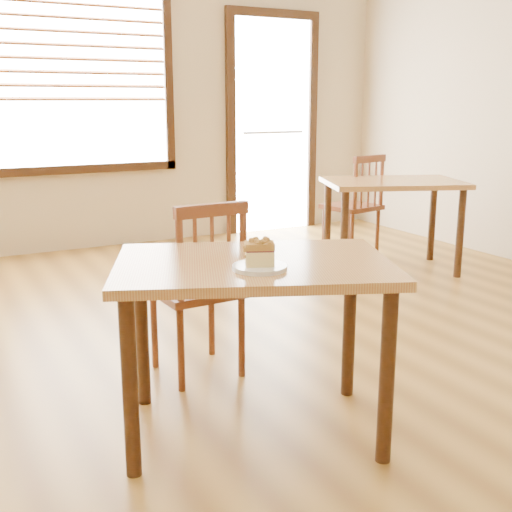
{
  "coord_description": "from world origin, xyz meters",
  "views": [
    {
      "loc": [
        -1.12,
        -2.08,
        1.38
      ],
      "look_at": [
        0.01,
        0.05,
        0.8
      ],
      "focal_mm": 45.0,
      "sensor_mm": 36.0,
      "label": 1
    }
  ],
  "objects": [
    {
      "name": "ground",
      "position": [
        0.0,
        0.0,
        0.0
      ],
      "size": [
        8.0,
        8.0,
        0.0
      ],
      "primitive_type": "plane",
      "color": "olive"
    },
    {
      "name": "window_right",
      "position": [
        0.3,
        3.97,
        1.81
      ],
      "size": [
        1.76,
        0.1,
        1.96
      ],
      "color": "white",
      "rests_on": "room_shell"
    },
    {
      "name": "entry_door",
      "position": [
        2.3,
        3.98,
        1.2
      ],
      "size": [
        1.08,
        0.06,
        2.29
      ],
      "color": "white",
      "rests_on": "ground"
    },
    {
      "name": "cafe_table_main",
      "position": [
        0.05,
        0.15,
        0.64
      ],
      "size": [
        1.3,
        1.1,
        0.75
      ],
      "rotation": [
        0.0,
        0.0,
        -0.39
      ],
      "color": "#B48B46",
      "rests_on": "ground"
    },
    {
      "name": "cafe_chair_main",
      "position": [
        0.08,
        0.79,
        0.47
      ],
      "size": [
        0.44,
        0.44,
        0.92
      ],
      "rotation": [
        0.0,
        0.0,
        3.19
      ],
      "color": "#5E2E19",
      "rests_on": "ground"
    },
    {
      "name": "cafe_table_second",
      "position": [
        2.31,
        1.99,
        0.64
      ],
      "size": [
        1.27,
        1.06,
        0.75
      ],
      "rotation": [
        0.0,
        0.0,
        -0.37
      ],
      "color": "#B48B46",
      "rests_on": "ground"
    },
    {
      "name": "cafe_chair_second",
      "position": [
        2.33,
        2.52,
        0.47
      ],
      "size": [
        0.49,
        0.49,
        0.93
      ],
      "rotation": [
        0.0,
        0.0,
        3.34
      ],
      "color": "#5E2E19",
      "rests_on": "ground"
    },
    {
      "name": "plate",
      "position": [
        0.01,
        0.02,
        0.76
      ],
      "size": [
        0.21,
        0.21,
        0.02
      ],
      "color": "white",
      "rests_on": "cafe_table_main"
    },
    {
      "name": "cake_slice",
      "position": [
        0.01,
        0.02,
        0.82
      ],
      "size": [
        0.13,
        0.12,
        0.11
      ],
      "rotation": [
        0.0,
        0.0,
        -0.42
      ],
      "color": "#FFF390",
      "rests_on": "plate"
    }
  ]
}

